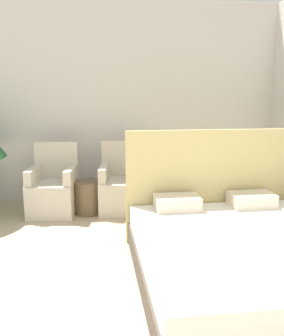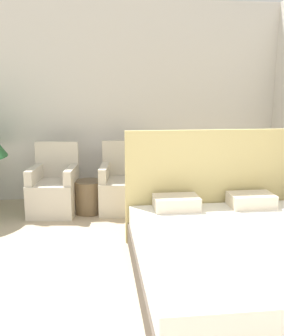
{
  "view_description": "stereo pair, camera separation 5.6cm",
  "coord_description": "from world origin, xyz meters",
  "views": [
    {
      "loc": [
        -0.14,
        -1.48,
        1.65
      ],
      "look_at": [
        0.43,
        2.9,
        0.71
      ],
      "focal_mm": 40.0,
      "sensor_mm": 36.0,
      "label": 1
    },
    {
      "loc": [
        -0.09,
        -1.49,
        1.65
      ],
      "look_at": [
        0.43,
        2.9,
        0.71
      ],
      "focal_mm": 40.0,
      "sensor_mm": 36.0,
      "label": 2
    }
  ],
  "objects": [
    {
      "name": "armchair_near_window_left",
      "position": [
        -0.7,
        3.45,
        0.29
      ],
      "size": [
        0.67,
        0.69,
        0.93
      ],
      "rotation": [
        0.0,
        0.0,
        -0.13
      ],
      "color": "beige",
      "rests_on": "ground_plane"
    },
    {
      "name": "bed",
      "position": [
        1.09,
        1.4,
        0.25
      ],
      "size": [
        1.82,
        2.1,
        1.22
      ],
      "color": "#4C4238",
      "rests_on": "ground_plane"
    },
    {
      "name": "side_table",
      "position": [
        -0.24,
        3.41,
        0.22
      ],
      "size": [
        0.38,
        0.38,
        0.44
      ],
      "color": "brown",
      "rests_on": "ground_plane"
    },
    {
      "name": "armchair_near_window_right",
      "position": [
        0.22,
        3.45,
        0.29
      ],
      "size": [
        0.66,
        0.69,
        0.93
      ],
      "rotation": [
        0.0,
        0.0,
        -0.12
      ],
      "color": "beige",
      "rests_on": "ground_plane"
    },
    {
      "name": "wall_back",
      "position": [
        0.0,
        4.18,
        1.45
      ],
      "size": [
        10.0,
        0.06,
        2.9
      ],
      "color": "silver",
      "rests_on": "ground_plane"
    }
  ]
}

